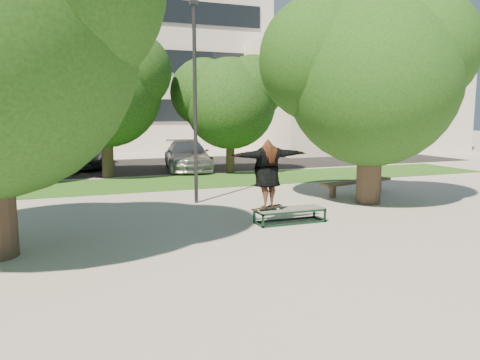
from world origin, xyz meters
name	(u,v)px	position (x,y,z in m)	size (l,w,h in m)	color
ground	(216,248)	(0.00, 0.00, 0.00)	(120.00, 120.00, 0.00)	gray
grass_strip	(166,183)	(1.00, 9.50, 0.01)	(30.00, 4.00, 0.02)	#1C4714
asphalt_strip	(121,167)	(0.00, 16.00, 0.01)	(40.00, 8.00, 0.01)	black
tree_right	(369,70)	(5.92, 3.08, 4.09)	(6.24, 5.33, 6.51)	#38281E
bg_tree_mid	(103,84)	(-1.08, 12.08, 4.02)	(5.76, 4.92, 6.24)	#38281E
bg_tree_right	(228,98)	(4.43, 11.57, 3.49)	(5.04, 4.31, 5.43)	#38281E
lamppost	(195,101)	(1.00, 5.00, 3.15)	(0.25, 0.15, 6.11)	#2D2D30
office_building	(67,48)	(-2.00, 31.98, 8.00)	(30.00, 14.12, 16.00)	beige
side_building	(348,97)	(18.00, 22.00, 4.00)	(15.00, 10.00, 8.00)	silver
grind_box	(290,215)	(2.50, 1.51, 0.19)	(1.80, 0.60, 0.38)	#113421
skater_rig	(267,173)	(1.85, 1.51, 1.31)	(2.12, 0.64, 1.79)	white
bench	(357,183)	(6.62, 4.49, 0.40)	(3.16, 1.13, 0.48)	#4E412F
car_dark	(89,154)	(-1.54, 16.46, 0.69)	(1.46, 4.19, 1.38)	black
car_grey	(79,152)	(-2.00, 16.47, 0.80)	(2.64, 5.74, 1.59)	slate
car_silver_b	(187,155)	(2.95, 13.50, 0.72)	(2.02, 4.97, 1.44)	#B4B4B9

